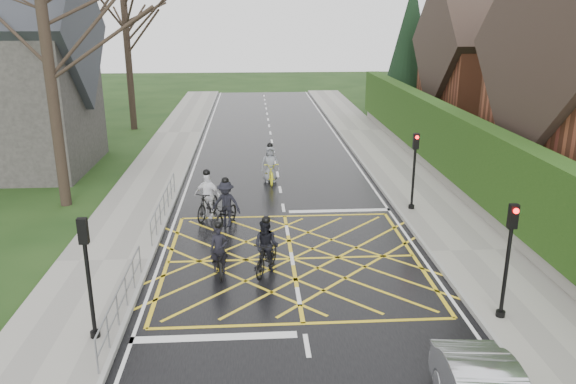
{
  "coord_description": "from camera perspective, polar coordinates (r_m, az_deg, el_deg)",
  "views": [
    {
      "loc": [
        -1.21,
        -16.65,
        7.63
      ],
      "look_at": [
        0.07,
        3.08,
        1.3
      ],
      "focal_mm": 35.0,
      "sensor_mm": 36.0,
      "label": 1
    }
  ],
  "objects": [
    {
      "name": "railing_south",
      "position": [
        15.22,
        -16.59,
        -9.81
      ],
      "size": [
        0.05,
        5.04,
        1.03
      ],
      "color": "slate",
      "rests_on": "ground"
    },
    {
      "name": "house_far",
      "position": [
        38.29,
        21.4,
        11.67
      ],
      "size": [
        9.8,
        8.8,
        10.3
      ],
      "color": "brown",
      "rests_on": "ground"
    },
    {
      "name": "cyclist_front",
      "position": [
        21.89,
        -8.17,
        -0.84
      ],
      "size": [
        1.16,
        2.02,
        1.95
      ],
      "rotation": [
        0.0,
        0.0,
        -0.34
      ],
      "color": "black",
      "rests_on": "ground"
    },
    {
      "name": "conifer",
      "position": [
        44.37,
        12.29,
        13.96
      ],
      "size": [
        4.6,
        4.6,
        10.0
      ],
      "color": "black",
      "rests_on": "ground"
    },
    {
      "name": "cyclist_lead",
      "position": [
        26.34,
        -1.82,
        2.39
      ],
      "size": [
        0.89,
        1.99,
        1.89
      ],
      "rotation": [
        0.0,
        0.0,
        0.07
      ],
      "color": "gold",
      "rests_on": "ground"
    },
    {
      "name": "traffic_light_se",
      "position": [
        15.18,
        21.37,
        -6.72
      ],
      "size": [
        0.24,
        0.31,
        3.21
      ],
      "rotation": [
        0.0,
        0.0,
        3.14
      ],
      "color": "black",
      "rests_on": "ground"
    },
    {
      "name": "tree_far",
      "position": [
        39.49,
        -16.22,
        16.45
      ],
      "size": [
        8.4,
        8.4,
        10.4
      ],
      "color": "black",
      "rests_on": "ground"
    },
    {
      "name": "stone_wall",
      "position": [
        25.42,
        17.1,
        0.31
      ],
      "size": [
        0.5,
        38.0,
        0.7
      ],
      "primitive_type": "cube",
      "color": "slate",
      "rests_on": "ground"
    },
    {
      "name": "cyclist_back",
      "position": [
        17.26,
        -2.2,
        -6.0
      ],
      "size": [
        1.14,
        1.86,
        1.81
      ],
      "rotation": [
        0.0,
        0.0,
        -0.38
      ],
      "color": "black",
      "rests_on": "ground"
    },
    {
      "name": "traffic_light_sw",
      "position": [
        14.09,
        -19.57,
        -8.43
      ],
      "size": [
        0.24,
        0.31,
        3.21
      ],
      "color": "black",
      "rests_on": "ground"
    },
    {
      "name": "cyclist_rear",
      "position": [
        17.34,
        -7.01,
        -6.53
      ],
      "size": [
        0.83,
        1.77,
        1.66
      ],
      "rotation": [
        0.0,
        0.0,
        0.14
      ],
      "color": "black",
      "rests_on": "ground"
    },
    {
      "name": "hedge",
      "position": [
        24.98,
        17.46,
        4.14
      ],
      "size": [
        0.9,
        38.0,
        2.8
      ],
      "primitive_type": "cube",
      "color": "#1A390F",
      "rests_on": "stone_wall"
    },
    {
      "name": "cyclist_mid",
      "position": [
        20.95,
        -6.31,
        -1.69
      ],
      "size": [
        1.31,
        2.08,
        1.91
      ],
      "rotation": [
        0.0,
        0.0,
        -0.35
      ],
      "color": "black",
      "rests_on": "ground"
    },
    {
      "name": "road",
      "position": [
        18.35,
        0.41,
        -6.8
      ],
      "size": [
        9.0,
        80.0,
        0.01
      ],
      "primitive_type": "cube",
      "color": "black",
      "rests_on": "ground"
    },
    {
      "name": "ground",
      "position": [
        18.35,
        0.41,
        -6.82
      ],
      "size": [
        120.0,
        120.0,
        0.0
      ],
      "primitive_type": "plane",
      "color": "black",
      "rests_on": "ground"
    },
    {
      "name": "railing_north",
      "position": [
        22.02,
        -12.51,
        -0.79
      ],
      "size": [
        0.05,
        6.04,
        1.03
      ],
      "color": "slate",
      "rests_on": "ground"
    },
    {
      "name": "sidewalk_right",
      "position": [
        19.66,
        18.23,
        -5.8
      ],
      "size": [
        3.0,
        80.0,
        0.15
      ],
      "primitive_type": "cube",
      "color": "gray",
      "rests_on": "ground"
    },
    {
      "name": "traffic_light_ne",
      "position": [
        22.58,
        12.66,
        1.98
      ],
      "size": [
        0.24,
        0.31,
        3.21
      ],
      "rotation": [
        0.0,
        0.0,
        3.14
      ],
      "color": "black",
      "rests_on": "ground"
    },
    {
      "name": "sidewalk_left",
      "position": [
        18.9,
        -18.18,
        -6.76
      ],
      "size": [
        3.0,
        80.0,
        0.15
      ],
      "primitive_type": "cube",
      "color": "gray",
      "rests_on": "ground"
    },
    {
      "name": "tree_near",
      "position": [
        23.95,
        -23.8,
        17.01
      ],
      "size": [
        9.24,
        9.24,
        11.44
      ],
      "color": "black",
      "rests_on": "ground"
    }
  ]
}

